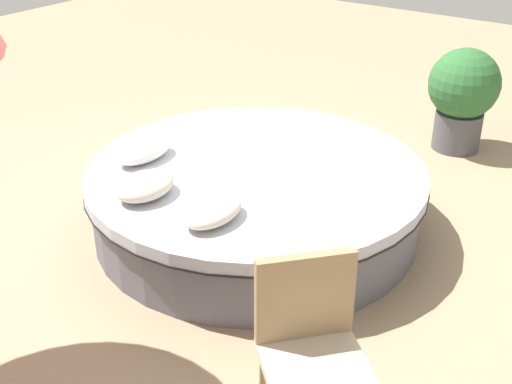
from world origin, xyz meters
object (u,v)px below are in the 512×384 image
at_px(throw_pillow_0, 144,150).
at_px(throw_pillow_2, 213,211).
at_px(round_bed, 256,197).
at_px(planter, 463,94).
at_px(patio_chair, 310,337).
at_px(throw_pillow_1, 145,186).

distance_m(throw_pillow_0, throw_pillow_2, 1.13).
height_order(round_bed, planter, planter).
xyz_separation_m(throw_pillow_0, patio_chair, (-1.09, -2.20, -0.06)).
bearing_deg(throw_pillow_1, throw_pillow_0, 44.57).
relative_size(throw_pillow_2, patio_chair, 0.50).
distance_m(round_bed, throw_pillow_1, 0.98).
height_order(round_bed, throw_pillow_1, throw_pillow_1).
relative_size(round_bed, patio_chair, 2.71).
distance_m(patio_chair, planter, 3.99).
bearing_deg(throw_pillow_2, patio_chair, -119.39).
bearing_deg(throw_pillow_1, throw_pillow_2, -89.10).
bearing_deg(throw_pillow_2, round_bed, 15.70).
bearing_deg(throw_pillow_0, throw_pillow_1, -135.43).
xyz_separation_m(patio_chair, planter, (3.94, 0.64, 0.03)).
bearing_deg(planter, throw_pillow_1, 161.08).
height_order(throw_pillow_1, throw_pillow_2, throw_pillow_1).
relative_size(throw_pillow_1, patio_chair, 0.48).
relative_size(round_bed, planter, 2.57).
distance_m(throw_pillow_1, throw_pillow_2, 0.61).
height_order(throw_pillow_1, patio_chair, patio_chair).
relative_size(round_bed, throw_pillow_0, 5.00).
bearing_deg(round_bed, throw_pillow_2, -164.30).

